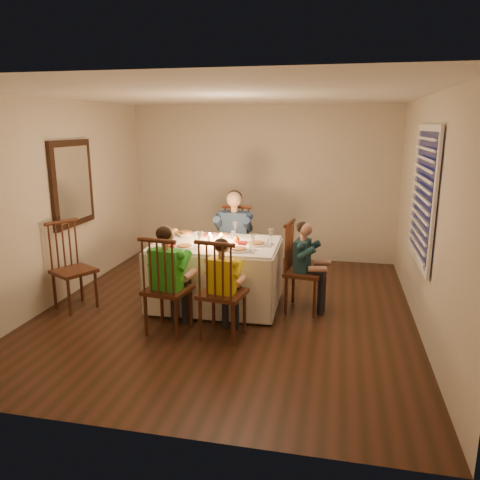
% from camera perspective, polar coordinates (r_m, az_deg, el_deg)
% --- Properties ---
extents(ground, '(5.00, 5.00, 0.00)m').
position_cam_1_polar(ground, '(5.96, -1.43, -8.48)').
color(ground, black).
rests_on(ground, ground).
extents(wall_left, '(0.02, 5.00, 2.60)m').
position_cam_1_polar(wall_left, '(6.50, -21.24, 4.36)').
color(wall_left, beige).
rests_on(wall_left, ground).
extents(wall_right, '(0.02, 5.00, 2.60)m').
position_cam_1_polar(wall_right, '(5.53, 21.81, 2.81)').
color(wall_right, beige).
rests_on(wall_right, ground).
extents(wall_back, '(4.50, 0.02, 2.60)m').
position_cam_1_polar(wall_back, '(8.03, 2.68, 6.92)').
color(wall_back, beige).
rests_on(wall_back, ground).
extents(ceiling, '(5.00, 5.00, 0.00)m').
position_cam_1_polar(ceiling, '(5.53, -1.60, 17.31)').
color(ceiling, white).
rests_on(ceiling, wall_back).
extents(dining_table, '(1.61, 1.18, 0.80)m').
position_cam_1_polar(dining_table, '(5.94, -2.92, -2.56)').
color(dining_table, silver).
rests_on(dining_table, ground).
extents(chair_adult, '(0.47, 0.45, 1.13)m').
position_cam_1_polar(chair_adult, '(6.94, -0.71, -5.22)').
color(chair_adult, '#35160E').
rests_on(chair_adult, ground).
extents(chair_near_left, '(0.52, 0.50, 1.13)m').
position_cam_1_polar(chair_near_left, '(5.43, -8.58, -10.96)').
color(chair_near_left, '#35160E').
rests_on(chair_near_left, ground).
extents(chair_near_right, '(0.52, 0.51, 1.13)m').
position_cam_1_polar(chair_near_right, '(5.26, -2.09, -11.65)').
color(chair_near_right, '#35160E').
rests_on(chair_near_right, ground).
extents(chair_end, '(0.50, 0.52, 1.13)m').
position_cam_1_polar(chair_end, '(6.01, 7.66, -8.43)').
color(chair_end, '#35160E').
rests_on(chair_end, ground).
extents(chair_extra, '(0.60, 0.61, 1.12)m').
position_cam_1_polar(chair_extra, '(6.36, -19.24, -7.82)').
color(chair_extra, '#35160E').
rests_on(chair_extra, ground).
extents(adult, '(0.53, 0.49, 1.36)m').
position_cam_1_polar(adult, '(6.94, -0.71, -5.22)').
color(adult, navy).
rests_on(adult, ground).
extents(child_green, '(0.49, 0.46, 1.22)m').
position_cam_1_polar(child_green, '(5.43, -8.58, -10.96)').
color(child_green, green).
rests_on(child_green, ground).
extents(child_yellow, '(0.43, 0.40, 1.12)m').
position_cam_1_polar(child_yellow, '(5.26, -2.09, -11.65)').
color(child_yellow, yellow).
rests_on(child_yellow, ground).
extents(child_teal, '(0.41, 0.43, 1.13)m').
position_cam_1_polar(child_teal, '(6.01, 7.66, -8.43)').
color(child_teal, '#18363D').
rests_on(child_teal, ground).
extents(setting_adult, '(0.27, 0.27, 0.02)m').
position_cam_1_polar(setting_adult, '(6.20, -2.23, 0.51)').
color(setting_adult, silver).
rests_on(setting_adult, dining_table).
extents(setting_green, '(0.27, 0.27, 0.02)m').
position_cam_1_polar(setting_green, '(5.67, -6.76, -0.84)').
color(setting_green, silver).
rests_on(setting_green, dining_table).
extents(setting_yellow, '(0.27, 0.27, 0.02)m').
position_cam_1_polar(setting_yellow, '(5.50, -0.15, -1.21)').
color(setting_yellow, silver).
rests_on(setting_yellow, dining_table).
extents(setting_teal, '(0.27, 0.27, 0.02)m').
position_cam_1_polar(setting_teal, '(5.77, 2.06, -0.49)').
color(setting_teal, silver).
rests_on(setting_teal, dining_table).
extents(candle_left, '(0.06, 0.06, 0.10)m').
position_cam_1_polar(candle_left, '(5.88, -3.69, 0.16)').
color(candle_left, white).
rests_on(candle_left, dining_table).
extents(candle_right, '(0.06, 0.06, 0.10)m').
position_cam_1_polar(candle_right, '(5.85, -2.32, 0.10)').
color(candle_right, white).
rests_on(candle_right, dining_table).
extents(squash, '(0.09, 0.09, 0.09)m').
position_cam_1_polar(squash, '(6.35, -7.89, 1.03)').
color(squash, yellow).
rests_on(squash, dining_table).
extents(orange_fruit, '(0.08, 0.08, 0.08)m').
position_cam_1_polar(orange_fruit, '(5.86, -0.43, 0.05)').
color(orange_fruit, orange).
rests_on(orange_fruit, dining_table).
extents(serving_bowl, '(0.27, 0.27, 0.05)m').
position_cam_1_polar(serving_bowl, '(6.25, -6.69, 0.68)').
color(serving_bowl, silver).
rests_on(serving_bowl, dining_table).
extents(wall_mirror, '(0.06, 0.95, 1.15)m').
position_cam_1_polar(wall_mirror, '(6.71, -19.77, 6.48)').
color(wall_mirror, black).
rests_on(wall_mirror, wall_left).
extents(window_blinds, '(0.07, 1.34, 1.54)m').
position_cam_1_polar(window_blinds, '(5.59, 21.39, 5.03)').
color(window_blinds, black).
rests_on(window_blinds, wall_right).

